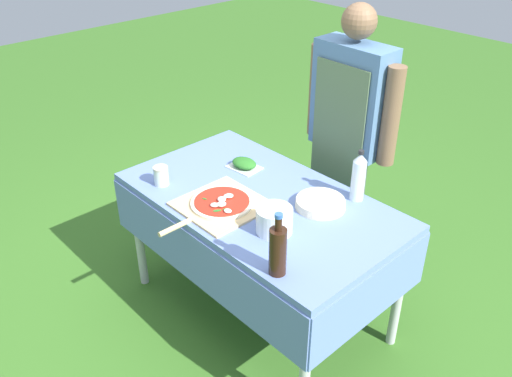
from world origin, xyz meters
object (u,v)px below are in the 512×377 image
at_px(pizza_on_peel, 221,204).
at_px(plate_stack, 320,203).
at_px(prep_table, 260,213).
at_px(oil_bottle, 278,250).
at_px(sauce_jar, 161,177).
at_px(person_cook, 350,125).
at_px(mixing_tub, 274,220).
at_px(herb_container, 244,164).
at_px(water_bottle, 359,177).

height_order(pizza_on_peel, plate_stack, pizza_on_peel).
bearing_deg(prep_table, plate_stack, 31.16).
bearing_deg(oil_bottle, sauce_jar, 176.24).
distance_m(person_cook, sauce_jar, 1.03).
height_order(prep_table, mixing_tub, mixing_tub).
xyz_separation_m(herb_container, mixing_tub, (0.51, -0.29, 0.03)).
relative_size(pizza_on_peel, sauce_jar, 5.48).
relative_size(plate_stack, sauce_jar, 2.41).
relative_size(prep_table, sauce_jar, 14.13).
height_order(prep_table, herb_container, herb_container).
bearing_deg(sauce_jar, mixing_tub, 10.84).
relative_size(person_cook, pizza_on_peel, 2.86).
relative_size(oil_bottle, sauce_jar, 2.82).
relative_size(water_bottle, sauce_jar, 2.64).
height_order(oil_bottle, mixing_tub, oil_bottle).
height_order(person_cook, sauce_jar, person_cook).
relative_size(mixing_tub, sauce_jar, 1.63).
bearing_deg(mixing_tub, person_cook, 106.61).
distance_m(water_bottle, sauce_jar, 0.97).
relative_size(pizza_on_peel, oil_bottle, 1.94).
bearing_deg(mixing_tub, prep_table, 149.37).
relative_size(oil_bottle, herb_container, 1.57).
bearing_deg(herb_container, sauce_jar, -110.52).
bearing_deg(herb_container, oil_bottle, -33.26).
distance_m(oil_bottle, herb_container, 0.87).
height_order(herb_container, mixing_tub, mixing_tub).
height_order(prep_table, person_cook, person_cook).
distance_m(person_cook, mixing_tub, 0.84).
relative_size(pizza_on_peel, plate_stack, 2.28).
bearing_deg(plate_stack, person_cook, 116.13).
xyz_separation_m(water_bottle, plate_stack, (-0.07, -0.18, -0.10)).
relative_size(pizza_on_peel, mixing_tub, 3.36).
distance_m(prep_table, mixing_tub, 0.32).
xyz_separation_m(person_cook, pizza_on_peel, (-0.07, -0.84, -0.17)).
distance_m(person_cook, plate_stack, 0.58).
height_order(water_bottle, herb_container, water_bottle).
height_order(person_cook, mixing_tub, person_cook).
height_order(mixing_tub, sauce_jar, mixing_tub).
bearing_deg(water_bottle, herb_container, -162.32).
relative_size(pizza_on_peel, water_bottle, 2.08).
relative_size(pizza_on_peel, herb_container, 3.05).
xyz_separation_m(prep_table, oil_bottle, (0.45, -0.33, 0.20)).
distance_m(oil_bottle, water_bottle, 0.67).
height_order(person_cook, water_bottle, person_cook).
relative_size(oil_bottle, water_bottle, 1.07).
height_order(pizza_on_peel, oil_bottle, oil_bottle).
bearing_deg(herb_container, person_cook, 61.55).
xyz_separation_m(pizza_on_peel, water_bottle, (0.39, 0.52, 0.11)).
xyz_separation_m(oil_bottle, plate_stack, (-0.20, 0.48, -0.09)).
xyz_separation_m(prep_table, mixing_tub, (0.24, -0.14, 0.15)).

